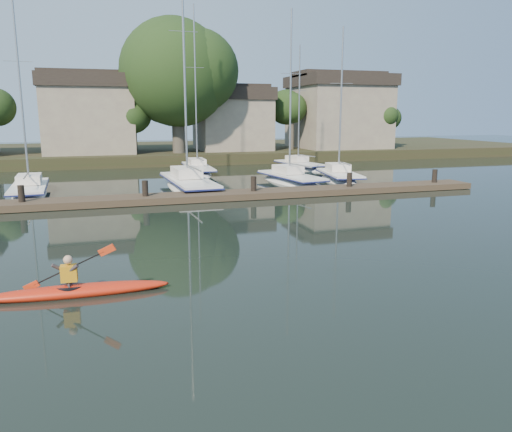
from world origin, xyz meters
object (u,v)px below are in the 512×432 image
object	(u,v)px
sailboat_2	(189,192)
sailboat_1	(30,197)
sailboat_4	(339,183)
dock	(201,196)
sailboat_3	(291,186)
sailboat_7	(299,170)
kayak	(76,289)
sailboat_6	(198,174)

from	to	relation	value
sailboat_2	sailboat_1	bearing A→B (deg)	173.37
sailboat_2	sailboat_4	size ratio (longest dim) A/B	1.39
dock	sailboat_2	distance (m)	4.31
dock	sailboat_3	distance (m)	8.75
sailboat_4	sailboat_7	bearing A→B (deg)	98.05
sailboat_4	kayak	bearing A→B (deg)	-121.95
sailboat_1	sailboat_3	size ratio (longest dim) A/B	1.04
sailboat_2	sailboat_4	bearing A→B (deg)	1.75
dock	sailboat_2	size ratio (longest dim) A/B	2.09
sailboat_1	sailboat_3	xyz separation A→B (m)	(16.44, 0.08, -0.01)
sailboat_2	sailboat_3	bearing A→B (deg)	2.72
dock	sailboat_4	xyz separation A→B (m)	(10.92, 5.16, -0.39)
sailboat_1	sailboat_4	bearing A→B (deg)	-2.16
sailboat_3	sailboat_6	bearing A→B (deg)	111.98
kayak	sailboat_7	bearing A→B (deg)	59.02
sailboat_1	sailboat_2	bearing A→B (deg)	-6.69
sailboat_1	sailboat_7	size ratio (longest dim) A/B	1.14
dock	sailboat_6	distance (m)	13.53
sailboat_6	sailboat_4	bearing A→B (deg)	-41.26
sailboat_1	sailboat_6	xyz separation A→B (m)	(11.58, 8.42, 0.01)
dock	sailboat_3	bearing A→B (deg)	34.74
sailboat_7	sailboat_3	bearing A→B (deg)	-125.37
sailboat_1	dock	bearing A→B (deg)	-30.80
sailboat_1	sailboat_4	size ratio (longest dim) A/B	1.11
dock	sailboat_3	xyz separation A→B (m)	(7.19, 4.98, -0.39)
sailboat_3	sailboat_2	bearing A→B (deg)	177.28
dock	sailboat_1	xyz separation A→B (m)	(-9.26, 4.90, -0.38)
kayak	sailboat_4	bearing A→B (deg)	49.42
sailboat_1	sailboat_2	size ratio (longest dim) A/B	0.80
sailboat_4	sailboat_6	bearing A→B (deg)	146.72
sailboat_4	sailboat_7	size ratio (longest dim) A/B	1.03
kayak	sailboat_7	distance (m)	31.95
sailboat_1	sailboat_6	size ratio (longest dim) A/B	0.93
sailboat_2	sailboat_7	distance (m)	14.48
kayak	sailboat_2	distance (m)	18.75
sailboat_1	sailboat_7	world-z (taller)	sailboat_1
dock	sailboat_7	xyz separation A→B (m)	(11.24, 13.45, -0.37)
sailboat_3	sailboat_7	world-z (taller)	sailboat_3
dock	sailboat_3	size ratio (longest dim) A/B	2.70
sailboat_6	kayak	bearing A→B (deg)	-104.94
kayak	sailboat_4	distance (m)	25.15
sailboat_7	sailboat_6	bearing A→B (deg)	171.01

